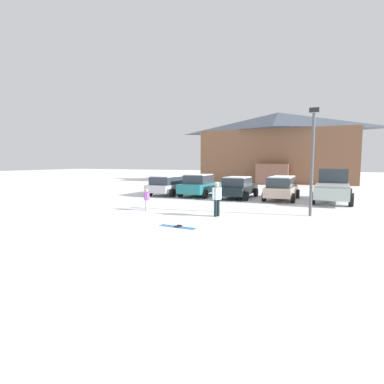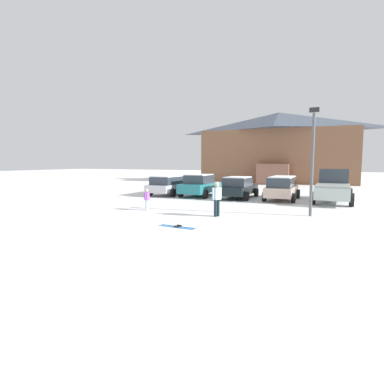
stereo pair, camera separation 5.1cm
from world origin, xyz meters
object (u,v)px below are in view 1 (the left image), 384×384
Objects in this scene: skier_adult_in_blue_parka at (217,197)px; skier_child_in_purple_jacket at (147,198)px; parked_beige_suv at (282,187)px; parked_silver_wagon at (170,184)px; lamp_post at (312,156)px; parked_teal_hatchback at (200,185)px; pickup_truck at (333,187)px; pair_of_skis at (177,227)px; parked_black_sedan at (238,187)px; ski_lodge at (277,147)px.

skier_child_in_purple_jacket is (-4.06, 0.18, -0.28)m from skier_adult_in_blue_parka.
parked_silver_wagon is at bearing -178.85° from parked_beige_suv.
lamp_post is (10.74, -5.72, 2.08)m from parked_silver_wagon.
parked_teal_hatchback is 10.16m from lamp_post.
pickup_truck is 3.67× the size of pair_of_skis.
pickup_truck is 3.58× the size of skier_adult_in_blue_parka.
skier_adult_in_blue_parka is (4.06, -7.62, 0.09)m from parked_teal_hatchback.
lamp_post is (5.17, -5.68, 2.13)m from parked_black_sedan.
ski_lodge is at bearing 101.74° from lamp_post.
ski_lodge is 30.66m from pair_of_skis.
skier_child_in_purple_jacket is (2.56, -7.50, -0.18)m from parked_silver_wagon.
parked_silver_wagon is 2.88× the size of skier_adult_in_blue_parka.
ski_lodge is at bearing 90.98° from pair_of_skis.
skier_adult_in_blue_parka is 0.32× the size of lamp_post.
parked_silver_wagon is 2.95× the size of pair_of_skis.
pair_of_skis is at bearing -103.84° from parked_beige_suv.
skier_adult_in_blue_parka is at bearing -49.22° from parked_silver_wagon.
ski_lodge is 11.94× the size of pair_of_skis.
pickup_truck is 5.13× the size of skier_child_in_purple_jacket.
parked_beige_suv is at bearing 2.17° from parked_teal_hatchback.
parked_silver_wagon is 12.35m from lamp_post.
parked_beige_suv is 3.93× the size of skier_child_in_purple_jacket.
ski_lodge reaches higher than parked_silver_wagon.
pickup_truck is (9.27, 0.72, 0.14)m from parked_teal_hatchback.
skier_adult_in_blue_parka is at bearing -87.56° from ski_lodge.
skier_child_in_purple_jacket is (-0.00, -7.44, -0.19)m from parked_teal_hatchback.
parked_teal_hatchback is at bearing -1.26° from parked_silver_wagon.
ski_lodge is at bearing 81.68° from parked_teal_hatchback.
parked_teal_hatchback is 3.00m from parked_black_sedan.
pickup_truck is 12.36m from skier_child_in_purple_jacket.
parked_beige_suv is (3.06, 0.21, 0.09)m from parked_black_sedan.
skier_adult_in_blue_parka is at bearing -104.34° from parked_beige_suv.
skier_adult_in_blue_parka is 3.14m from pair_of_skis.
parked_silver_wagon is 4.13× the size of skier_child_in_purple_jacket.
lamp_post is (2.11, -5.90, 2.04)m from parked_beige_suv.
parked_black_sedan is 0.86× the size of lamp_post.
parked_black_sedan is 8.04m from skier_child_in_purple_jacket.
parked_black_sedan is at bearing -89.67° from ski_lodge.
ski_lodge reaches higher than skier_adult_in_blue_parka.
skier_adult_in_blue_parka reaches higher than pair_of_skis.
parked_beige_suv is at bearing 109.71° from lamp_post.
skier_adult_in_blue_parka is at bearing -82.15° from parked_black_sedan.
pair_of_skis is at bearing -102.50° from skier_adult_in_blue_parka.
lamp_post is at bearing -70.29° from parked_beige_suv.
pickup_truck is at bearing 57.98° from skier_adult_in_blue_parka.
lamp_post is at bearing 12.25° from skier_child_in_purple_jacket.
lamp_post is (-1.09, -6.38, 1.93)m from pickup_truck.
ski_lodge is 11.65× the size of skier_adult_in_blue_parka.
parked_black_sedan is at bearing 0.31° from parked_teal_hatchback.
parked_black_sedan is 0.74× the size of pickup_truck.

